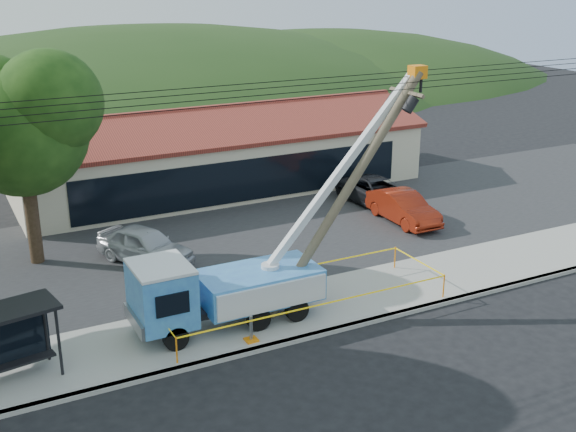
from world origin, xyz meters
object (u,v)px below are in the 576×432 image
(car_red, at_px, (402,224))
(car_dark, at_px, (376,206))
(bus_shelter, at_px, (14,325))
(car_silver, at_px, (146,264))
(utility_truck, at_px, (224,285))
(leaning_pole, at_px, (353,182))

(car_red, distance_m, car_dark, 2.87)
(bus_shelter, height_order, car_silver, bus_shelter)
(car_dark, bearing_deg, car_silver, -173.76)
(car_silver, relative_size, car_red, 1.00)
(car_red, height_order, car_dark, car_red)
(bus_shelter, bearing_deg, car_silver, 39.49)
(utility_truck, xyz_separation_m, bus_shelter, (-6.81, -0.32, 0.28))
(car_silver, bearing_deg, bus_shelter, -159.31)
(car_red, bearing_deg, car_silver, 177.52)
(car_red, bearing_deg, bus_shelter, -160.50)
(car_silver, xyz_separation_m, car_dark, (12.99, 2.09, 0.00))
(utility_truck, height_order, car_dark, utility_truck)
(leaning_pole, bearing_deg, car_red, 41.97)
(utility_truck, relative_size, leaning_pole, 1.31)
(bus_shelter, height_order, car_dark, bus_shelter)
(utility_truck, distance_m, car_dark, 15.07)
(leaning_pole, height_order, car_dark, leaning_pole)
(leaning_pole, xyz_separation_m, car_red, (6.90, 6.21, -4.68))
(leaning_pole, bearing_deg, utility_truck, 176.60)
(bus_shelter, relative_size, car_silver, 0.59)
(car_silver, relative_size, car_dark, 0.89)
(bus_shelter, height_order, car_red, bus_shelter)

